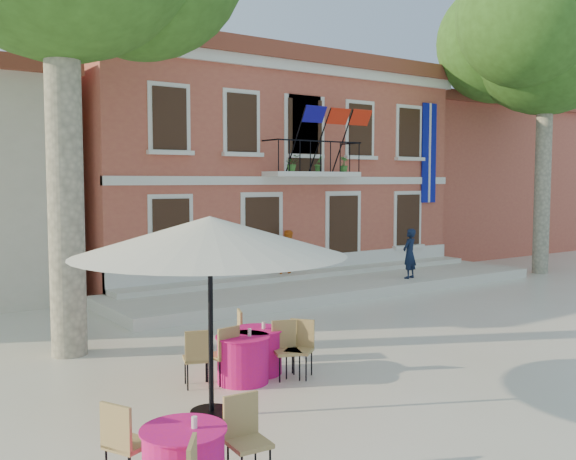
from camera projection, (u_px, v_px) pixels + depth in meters
The scene contains 10 objects.
ground at pixel (389, 326), 14.54m from camera, with size 90.00×90.00×0.00m, color beige.
main_building at pixel (240, 167), 23.57m from camera, with size 13.50×9.59×7.50m.
neighbor_east at pixel (442, 182), 31.25m from camera, with size 9.40×9.40×6.40m.
terrace at pixel (335, 286), 19.27m from camera, with size 14.00×3.40×0.30m, color silver.
plane_tree_east at pixel (547, 32), 22.24m from camera, with size 5.80×5.80×11.40m.
patio_umbrella at pixel (210, 237), 8.80m from camera, with size 3.79×3.79×2.81m.
pedestrian_navy at pixel (410, 254), 19.65m from camera, with size 0.56×0.37×1.53m, color #0F1932.
pedestrian_orange at pixel (290, 254), 19.58m from camera, with size 0.72×0.56×1.49m, color orange.
cafe_table_0 at pixel (257, 349), 10.98m from camera, with size 1.73×1.86×0.95m.
cafe_table_1 at pixel (243, 357), 10.47m from camera, with size 1.95×1.02×0.95m.
Camera 1 is at (-10.03, -10.48, 3.30)m, focal length 40.00 mm.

